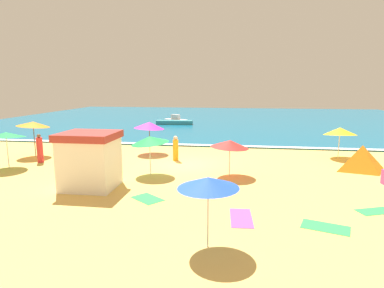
{
  "coord_description": "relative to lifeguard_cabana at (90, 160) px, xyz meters",
  "views": [
    {
      "loc": [
        3.28,
        -18.94,
        4.75
      ],
      "look_at": [
        0.02,
        2.77,
        0.8
      ],
      "focal_mm": 30.49,
      "sensor_mm": 36.0,
      "label": 1
    }
  ],
  "objects": [
    {
      "name": "beach_towel_3",
      "position": [
        9.84,
        -2.96,
        -1.34
      ],
      "size": [
        1.74,
        1.29,
        0.01
      ],
      "color": "green",
      "rests_on": "ground_plane"
    },
    {
      "name": "lifeguard_cabana",
      "position": [
        0.0,
        0.0,
        0.0
      ],
      "size": [
        2.52,
        2.29,
        2.64
      ],
      "color": "white",
      "rests_on": "ground_plane"
    },
    {
      "name": "ocean_water",
      "position": [
        3.61,
        33.04,
        -1.29
      ],
      "size": [
        60.0,
        44.0,
        0.1
      ],
      "primitive_type": "cube",
      "color": "#146B93",
      "rests_on": "ground_plane"
    },
    {
      "name": "beach_umbrella_7",
      "position": [
        6.01,
        -4.89,
        0.64
      ],
      "size": [
        2.44,
        2.44,
        2.17
      ],
      "color": "silver",
      "rests_on": "ground_plane"
    },
    {
      "name": "small_boat_1",
      "position": [
        -1.05,
        24.74,
        -1.0
      ],
      "size": [
        4.46,
        1.63,
        0.48
      ],
      "color": "teal",
      "rests_on": "ocean_water"
    },
    {
      "name": "wave_breaker_foam",
      "position": [
        3.61,
        11.34,
        -1.24
      ],
      "size": [
        57.0,
        0.7,
        0.01
      ],
      "primitive_type": "cube",
      "color": "white",
      "rests_on": "ocean_water"
    },
    {
      "name": "beach_towel_0",
      "position": [
        12.2,
        -1.13,
        -1.34
      ],
      "size": [
        1.77,
        1.21,
        0.01
      ],
      "color": "green",
      "rests_on": "ground_plane"
    },
    {
      "name": "ground_plane",
      "position": [
        3.61,
        5.04,
        -1.34
      ],
      "size": [
        60.0,
        60.0,
        0.0
      ],
      "primitive_type": "plane",
      "color": "#EDBC60"
    },
    {
      "name": "beach_towel_1",
      "position": [
        3.06,
        -1.11,
        -1.34
      ],
      "size": [
        1.61,
        1.53,
        0.01
      ],
      "color": "green",
      "rests_on": "ground_plane"
    },
    {
      "name": "beach_umbrella_0",
      "position": [
        13.39,
        8.58,
        0.44
      ],
      "size": [
        2.35,
        2.38,
        2.14
      ],
      "color": "silver",
      "rests_on": "ground_plane"
    },
    {
      "name": "beach_umbrella_6",
      "position": [
        0.54,
        8.15,
        0.66
      ],
      "size": [
        2.75,
        2.73,
        2.3
      ],
      "color": "#4C3823",
      "rests_on": "ground_plane"
    },
    {
      "name": "beachgoer_0",
      "position": [
        2.83,
        6.13,
        -0.59
      ],
      "size": [
        0.49,
        0.49,
        1.6
      ],
      "color": "orange",
      "rests_on": "ground_plane"
    },
    {
      "name": "beach_towel_2",
      "position": [
        7.0,
        -2.58,
        -1.34
      ],
      "size": [
        0.89,
        1.82,
        0.01
      ],
      "color": "#D84CA5",
      "rests_on": "ground_plane"
    },
    {
      "name": "beach_umbrella_8",
      "position": [
        6.36,
        3.08,
        0.38
      ],
      "size": [
        2.09,
        2.07,
        1.98
      ],
      "color": "silver",
      "rests_on": "ground_plane"
    },
    {
      "name": "beach_umbrella_1",
      "position": [
        -6.97,
        6.12,
        0.84
      ],
      "size": [
        2.92,
        2.91,
        2.44
      ],
      "color": "#4C3823",
      "rests_on": "ground_plane"
    },
    {
      "name": "beachgoer_5",
      "position": [
        -5.44,
        4.37,
        -0.5
      ],
      "size": [
        0.44,
        0.44,
        1.8
      ],
      "color": "red",
      "rests_on": "ground_plane"
    },
    {
      "name": "beach_umbrella_2",
      "position": [
        -6.45,
        2.82,
        0.6
      ],
      "size": [
        2.89,
        2.9,
        2.22
      ],
      "color": "silver",
      "rests_on": "ground_plane"
    },
    {
      "name": "beach_tent",
      "position": [
        13.74,
        5.34,
        -0.62
      ],
      "size": [
        2.89,
        2.69,
        1.45
      ],
      "color": "orange",
      "rests_on": "ground_plane"
    },
    {
      "name": "beach_umbrella_4",
      "position": [
        2.13,
        2.67,
        0.56
      ],
      "size": [
        2.71,
        2.69,
        2.19
      ],
      "color": "silver",
      "rests_on": "ground_plane"
    },
    {
      "name": "small_boat_0",
      "position": [
        -1.27,
        26.42,
        -0.9
      ],
      "size": [
        3.21,
        2.04,
        1.05
      ],
      "color": "white",
      "rests_on": "ocean_water"
    }
  ]
}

